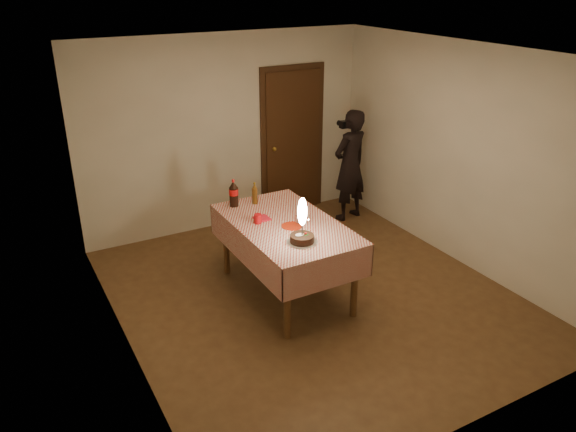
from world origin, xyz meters
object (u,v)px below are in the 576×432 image
at_px(cola_bottle, 234,193).
at_px(dining_table, 286,233).
at_px(red_plate, 292,226).
at_px(photographer, 350,165).
at_px(amber_bottle_left, 255,194).
at_px(clear_cup, 299,220).
at_px(red_cup, 258,219).
at_px(birthday_cake, 302,230).

bearing_deg(cola_bottle, dining_table, -67.63).
relative_size(dining_table, red_plate, 7.82).
bearing_deg(photographer, amber_bottle_left, -158.18).
bearing_deg(clear_cup, photographer, 41.17).
bearing_deg(dining_table, red_plate, -81.28).
bearing_deg(red_cup, amber_bottle_left, 67.33).
distance_m(dining_table, red_cup, 0.34).
distance_m(red_plate, amber_bottle_left, 0.76).
height_order(red_plate, cola_bottle, cola_bottle).
xyz_separation_m(red_plate, amber_bottle_left, (-0.06, 0.75, 0.11)).
bearing_deg(clear_cup, dining_table, 146.84).
height_order(red_plate, photographer, photographer).
xyz_separation_m(dining_table, cola_bottle, (-0.29, 0.69, 0.27)).
distance_m(birthday_cake, red_plate, 0.40).
xyz_separation_m(red_cup, amber_bottle_left, (0.21, 0.50, 0.07)).
bearing_deg(cola_bottle, red_cup, -87.05).
xyz_separation_m(red_plate, photographer, (1.77, 1.49, -0.06)).
xyz_separation_m(birthday_cake, clear_cup, (0.20, 0.40, -0.09)).
height_order(cola_bottle, amber_bottle_left, cola_bottle).
height_order(red_cup, cola_bottle, cola_bottle).
height_order(birthday_cake, red_cup, birthday_cake).
bearing_deg(amber_bottle_left, birthday_cake, -91.66).
height_order(dining_table, birthday_cake, birthday_cake).
bearing_deg(photographer, clear_cup, -138.83).
bearing_deg(cola_bottle, clear_cup, -62.37).
distance_m(red_cup, cola_bottle, 0.56).
bearing_deg(photographer, cola_bottle, -161.63).
bearing_deg(red_plate, amber_bottle_left, 94.74).
bearing_deg(birthday_cake, red_plate, 75.63).
height_order(red_plate, clear_cup, clear_cup).
bearing_deg(clear_cup, red_plate, -164.30).
height_order(dining_table, cola_bottle, cola_bottle).
relative_size(birthday_cake, clear_cup, 5.25).
relative_size(dining_table, cola_bottle, 5.42).
distance_m(dining_table, clear_cup, 0.21).
distance_m(dining_table, photographer, 2.26).
xyz_separation_m(birthday_cake, cola_bottle, (-0.21, 1.17, 0.02)).
xyz_separation_m(dining_table, birthday_cake, (-0.08, -0.48, 0.25)).
bearing_deg(cola_bottle, amber_bottle_left, -10.79).
bearing_deg(red_cup, dining_table, -29.12).
height_order(red_cup, amber_bottle_left, amber_bottle_left).
xyz_separation_m(clear_cup, amber_bottle_left, (-0.16, 0.72, 0.07)).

